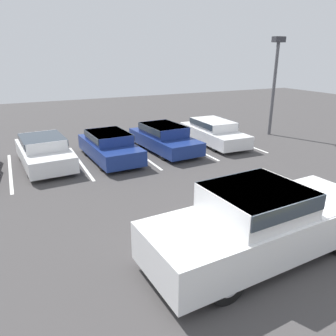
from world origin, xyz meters
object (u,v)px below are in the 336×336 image
at_px(parked_sedan_b, 44,150).
at_px(pickup_truck, 264,221).
at_px(light_post, 275,75).
at_px(wheel_stop_curb, 131,138).
at_px(parked_sedan_d, 164,137).
at_px(parked_sedan_c, 109,145).
at_px(parked_sedan_e, 213,131).

bearing_deg(parked_sedan_b, pickup_truck, 19.09).
xyz_separation_m(pickup_truck, light_post, (8.75, 9.41, 2.54)).
bearing_deg(parked_sedan_b, wheel_stop_curb, 115.62).
distance_m(pickup_truck, parked_sedan_d, 9.24).
distance_m(parked_sedan_c, parked_sedan_d, 2.86).
bearing_deg(light_post, parked_sedan_c, -176.44).
relative_size(pickup_truck, parked_sedan_e, 1.28).
relative_size(pickup_truck, parked_sedan_c, 1.38).
height_order(parked_sedan_c, light_post, light_post).
xyz_separation_m(pickup_truck, wheel_stop_curb, (0.94, 11.97, -0.82)).
distance_m(parked_sedan_b, parked_sedan_d, 5.60).
xyz_separation_m(parked_sedan_b, parked_sedan_e, (8.54, -0.06, -0.01)).
bearing_deg(light_post, parked_sedan_b, -179.07).
bearing_deg(light_post, wheel_stop_curb, 161.84).
relative_size(pickup_truck, parked_sedan_d, 1.28).
distance_m(light_post, wheel_stop_curb, 8.87).
xyz_separation_m(parked_sedan_c, light_post, (9.92, 0.62, 2.76)).
bearing_deg(parked_sedan_e, parked_sedan_b, -88.54).
bearing_deg(parked_sedan_c, parked_sedan_d, 92.94).
distance_m(parked_sedan_b, light_post, 12.97).
height_order(parked_sedan_c, parked_sedan_d, parked_sedan_d).
height_order(parked_sedan_b, parked_sedan_c, parked_sedan_b).
bearing_deg(light_post, pickup_truck, -132.91).
distance_m(parked_sedan_e, light_post, 4.98).
distance_m(parked_sedan_b, parked_sedan_e, 8.54).
height_order(parked_sedan_d, wheel_stop_curb, parked_sedan_d).
bearing_deg(wheel_stop_curb, parked_sedan_b, -150.39).
bearing_deg(pickup_truck, wheel_stop_curb, 82.27).
bearing_deg(pickup_truck, parked_sedan_e, 60.02).
xyz_separation_m(parked_sedan_b, light_post, (12.67, 0.21, 2.76)).
height_order(parked_sedan_c, parked_sedan_e, parked_sedan_c).
bearing_deg(pickup_truck, parked_sedan_b, 109.86).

